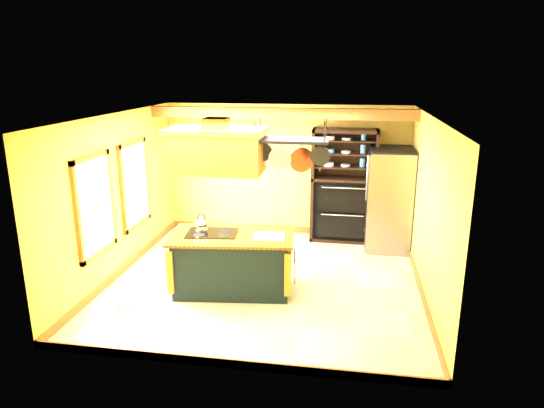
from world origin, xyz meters
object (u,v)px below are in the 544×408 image
(kitchen_island, at_px, (233,262))
(refrigerator, at_px, (388,201))
(range_hood, at_px, (217,149))
(pot_rack, at_px, (291,147))
(hutch, at_px, (343,197))

(kitchen_island, relative_size, refrigerator, 1.04)
(kitchen_island, bearing_deg, refrigerator, 36.36)
(range_hood, relative_size, pot_rack, 1.27)
(kitchen_island, xyz_separation_m, range_hood, (-0.20, -0.00, 1.78))
(kitchen_island, bearing_deg, hutch, 52.01)
(kitchen_island, bearing_deg, range_hood, 173.74)
(refrigerator, bearing_deg, pot_rack, -124.71)
(range_hood, bearing_deg, refrigerator, 40.62)
(kitchen_island, distance_m, hutch, 3.18)
(kitchen_island, distance_m, refrigerator, 3.46)
(range_hood, relative_size, hutch, 0.64)
(kitchen_island, relative_size, pot_rack, 1.75)
(pot_rack, relative_size, refrigerator, 0.59)
(kitchen_island, relative_size, range_hood, 1.38)
(range_hood, height_order, pot_rack, same)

